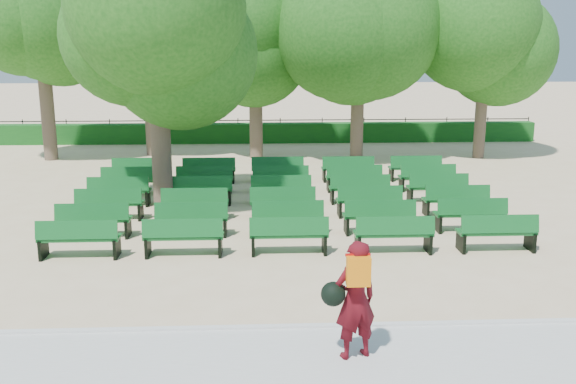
# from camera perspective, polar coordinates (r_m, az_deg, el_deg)

# --- Properties ---
(ground) EXTENTS (120.00, 120.00, 0.00)m
(ground) POSITION_cam_1_polar(r_m,az_deg,el_deg) (16.55, -2.37, -2.95)
(ground) COLOR beige
(paving) EXTENTS (30.00, 2.20, 0.06)m
(paving) POSITION_cam_1_polar(r_m,az_deg,el_deg) (9.65, -2.05, -15.04)
(paving) COLOR silver
(paving) RESTS_ON ground
(curb) EXTENTS (30.00, 0.12, 0.10)m
(curb) POSITION_cam_1_polar(r_m,az_deg,el_deg) (10.67, -2.13, -12.03)
(curb) COLOR silver
(curb) RESTS_ON ground
(hedge) EXTENTS (26.00, 0.70, 0.90)m
(hedge) POSITION_cam_1_polar(r_m,az_deg,el_deg) (30.19, -2.57, 5.27)
(hedge) COLOR #16581B
(hedge) RESTS_ON ground
(fence) EXTENTS (26.00, 0.10, 1.02)m
(fence) POSITION_cam_1_polar(r_m,az_deg,el_deg) (30.65, -2.57, 4.54)
(fence) COLOR black
(fence) RESTS_ON ground
(tree_line) EXTENTS (21.80, 6.80, 7.04)m
(tree_line) POSITION_cam_1_polar(r_m,az_deg,el_deg) (26.31, -2.53, 3.10)
(tree_line) COLOR #25631A
(tree_line) RESTS_ON ground
(bench_array) EXTENTS (1.78, 0.66, 1.10)m
(bench_array) POSITION_cam_1_polar(r_m,az_deg,el_deg) (17.96, -0.50, -1.35)
(bench_array) COLOR #0F5A22
(bench_array) RESTS_ON ground
(tree_among) EXTENTS (4.94, 4.94, 6.94)m
(tree_among) POSITION_cam_1_polar(r_m,az_deg,el_deg) (18.01, -11.63, 13.22)
(tree_among) COLOR brown
(tree_among) RESTS_ON ground
(person) EXTENTS (0.89, 0.62, 1.79)m
(person) POSITION_cam_1_polar(r_m,az_deg,el_deg) (9.44, 5.87, -9.37)
(person) COLOR #4F0B13
(person) RESTS_ON ground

